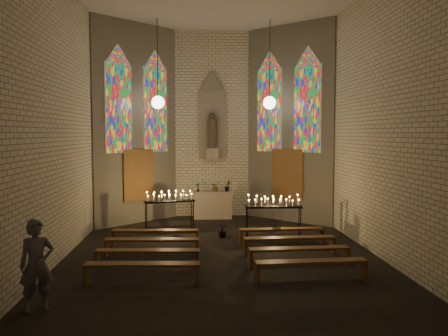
{
  "coord_description": "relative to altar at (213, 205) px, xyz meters",
  "views": [
    {
      "loc": [
        -0.71,
        -12.93,
        3.16
      ],
      "look_at": [
        0.14,
        0.95,
        2.19
      ],
      "focal_mm": 40.0,
      "sensor_mm": 36.0,
      "label": 1
    }
  ],
  "objects": [
    {
      "name": "floor",
      "position": [
        0.0,
        -5.45,
        -0.5
      ],
      "size": [
        12.0,
        12.0,
        0.0
      ],
      "primitive_type": "plane",
      "color": "black",
      "rests_on": "ground"
    },
    {
      "name": "room",
      "position": [
        -0.0,
        -2.08,
        3.22
      ],
      "size": [
        8.22,
        12.43,
        7.0
      ],
      "color": "#EBE3C5",
      "rests_on": "ground"
    },
    {
      "name": "altar",
      "position": [
        0.0,
        0.0,
        0.0
      ],
      "size": [
        1.4,
        0.6,
        1.0
      ],
      "primitive_type": "cube",
      "color": "#BAAB97",
      "rests_on": "ground"
    },
    {
      "name": "flower_vase_left",
      "position": [
        -0.55,
        -0.07,
        0.67
      ],
      "size": [
        0.2,
        0.17,
        0.33
      ],
      "primitive_type": "imported",
      "rotation": [
        0.0,
        0.0,
        -0.31
      ],
      "color": "#4C723F",
      "rests_on": "altar"
    },
    {
      "name": "flower_vase_center",
      "position": [
        0.1,
        -0.05,
        0.69
      ],
      "size": [
        0.43,
        0.4,
        0.38
      ],
      "primitive_type": "imported",
      "rotation": [
        0.0,
        0.0,
        0.37
      ],
      "color": "#4C723F",
      "rests_on": "altar"
    },
    {
      "name": "flower_vase_right",
      "position": [
        0.55,
        -0.05,
        0.71
      ],
      "size": [
        0.26,
        0.23,
        0.42
      ],
      "primitive_type": "imported",
      "rotation": [
        0.0,
        0.0,
        0.21
      ],
      "color": "#4C723F",
      "rests_on": "altar"
    },
    {
      "name": "aisle_flower_pot",
      "position": [
        0.16,
        -3.47,
        -0.28
      ],
      "size": [
        0.26,
        0.26,
        0.43
      ],
      "primitive_type": "imported",
      "rotation": [
        0.0,
        0.0,
        0.06
      ],
      "color": "#4C723F",
      "rests_on": "ground"
    },
    {
      "name": "votive_stand_left",
      "position": [
        -1.5,
        -2.15,
        0.53
      ],
      "size": [
        1.68,
        0.77,
        1.2
      ],
      "rotation": [
        0.0,
        0.0,
        0.24
      ],
      "color": "black",
      "rests_on": "ground"
    },
    {
      "name": "votive_stand_right",
      "position": [
        1.67,
        -3.76,
        0.57
      ],
      "size": [
        1.71,
        0.48,
        1.24
      ],
      "rotation": [
        0.0,
        0.0,
        -0.05
      ],
      "color": "black",
      "rests_on": "ground"
    },
    {
      "name": "pew_left_0",
      "position": [
        -1.78,
        -4.48,
        -0.13
      ],
      "size": [
        2.41,
        0.47,
        0.46
      ],
      "rotation": [
        0.0,
        0.0,
        -0.06
      ],
      "color": "#533317",
      "rests_on": "ground"
    },
    {
      "name": "pew_right_0",
      "position": [
        1.78,
        -4.48,
        -0.13
      ],
      "size": [
        2.41,
        0.47,
        0.46
      ],
      "rotation": [
        0.0,
        0.0,
        0.06
      ],
      "color": "#533317",
      "rests_on": "ground"
    },
    {
      "name": "pew_left_1",
      "position": [
        -1.78,
        -5.68,
        -0.13
      ],
      "size": [
        2.41,
        0.47,
        0.46
      ],
      "rotation": [
        0.0,
        0.0,
        -0.06
      ],
      "color": "#533317",
      "rests_on": "ground"
    },
    {
      "name": "pew_right_1",
      "position": [
        1.78,
        -5.68,
        -0.13
      ],
      "size": [
        2.41,
        0.47,
        0.46
      ],
      "rotation": [
        0.0,
        0.0,
        0.06
      ],
      "color": "#533317",
      "rests_on": "ground"
    },
    {
      "name": "pew_left_2",
      "position": [
        -1.78,
        -6.88,
        -0.13
      ],
      "size": [
        2.41,
        0.47,
        0.46
      ],
      "rotation": [
        0.0,
        0.0,
        -0.06
      ],
      "color": "#533317",
      "rests_on": "ground"
    },
    {
      "name": "pew_right_2",
      "position": [
        1.78,
        -6.88,
        -0.13
      ],
      "size": [
        2.41,
        0.47,
        0.46
      ],
      "rotation": [
        0.0,
        0.0,
        0.06
      ],
      "color": "#533317",
      "rests_on": "ground"
    },
    {
      "name": "pew_left_3",
      "position": [
        -1.78,
        -8.08,
        -0.13
      ],
      "size": [
        2.41,
        0.47,
        0.46
      ],
      "rotation": [
        0.0,
        0.0,
        -0.06
      ],
      "color": "#533317",
      "rests_on": "ground"
    },
    {
      "name": "pew_right_3",
      "position": [
        1.78,
        -8.08,
        -0.13
      ],
      "size": [
        2.41,
        0.47,
        0.46
      ],
      "rotation": [
        0.0,
        0.0,
        0.06
      ],
      "color": "#533317",
      "rests_on": "ground"
    },
    {
      "name": "visitor",
      "position": [
        -3.5,
        -9.48,
        0.32
      ],
      "size": [
        0.7,
        0.6,
        1.64
      ],
      "primitive_type": "imported",
      "rotation": [
        0.0,
        0.0,
        0.41
      ],
      "color": "#4B4A54",
      "rests_on": "ground"
    }
  ]
}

